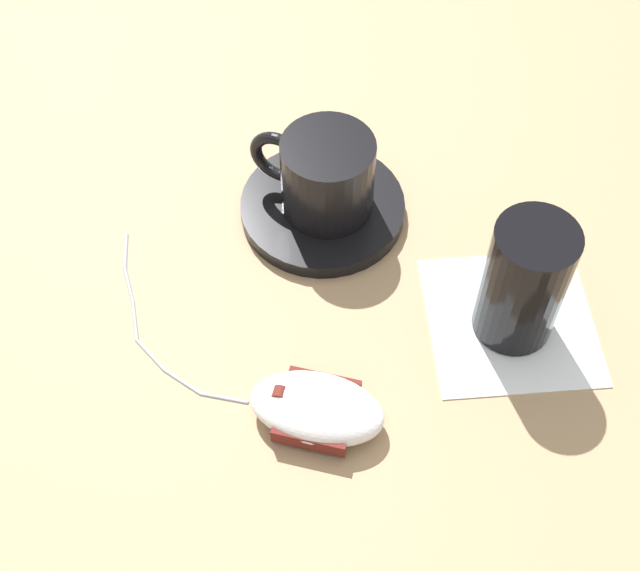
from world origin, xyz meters
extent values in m
plane|color=#9E7F5B|center=(0.00, 0.00, 0.00)|extent=(3.00, 3.00, 0.00)
cylinder|color=black|center=(-0.09, -0.10, 0.01)|extent=(0.14, 0.14, 0.01)
cylinder|color=black|center=(-0.09, -0.10, 0.05)|extent=(0.08, 0.08, 0.07)
torus|color=black|center=(-0.11, -0.14, 0.05)|extent=(0.03, 0.05, 0.05)
ellipsoid|color=silver|center=(0.10, -0.10, 0.02)|extent=(0.07, 0.11, 0.03)
cylinder|color=#591E19|center=(0.10, -0.12, 0.02)|extent=(0.01, 0.01, 0.01)
cube|color=#591E19|center=(0.13, -0.10, 0.01)|extent=(0.01, 0.05, 0.01)
cube|color=#591E19|center=(0.08, -0.09, 0.01)|extent=(0.01, 0.05, 0.01)
cylinder|color=gray|center=(0.09, -0.17, 0.00)|extent=(0.01, 0.04, 0.00)
cylinder|color=gray|center=(0.08, -0.20, 0.00)|extent=(0.02, 0.03, 0.00)
cylinder|color=gray|center=(0.06, -0.23, 0.00)|extent=(0.03, 0.03, 0.00)
cylinder|color=gray|center=(0.03, -0.24, 0.00)|extent=(0.03, 0.01, 0.00)
cylinder|color=gray|center=(-0.01, -0.25, 0.00)|extent=(0.03, 0.02, 0.00)
cylinder|color=gray|center=(-0.04, -0.26, 0.00)|extent=(0.04, 0.01, 0.00)
sphere|color=gray|center=(0.09, -0.15, 0.00)|extent=(0.00, 0.00, 0.00)
sphere|color=gray|center=(0.09, -0.18, 0.00)|extent=(0.00, 0.00, 0.00)
sphere|color=gray|center=(0.07, -0.21, 0.00)|extent=(0.00, 0.00, 0.00)
sphere|color=gray|center=(0.04, -0.24, 0.00)|extent=(0.00, 0.00, 0.00)
sphere|color=gray|center=(0.01, -0.25, 0.00)|extent=(0.00, 0.00, 0.00)
sphere|color=gray|center=(-0.02, -0.26, 0.00)|extent=(0.00, 0.00, 0.00)
sphere|color=gray|center=(-0.06, -0.27, 0.00)|extent=(0.00, 0.00, 0.00)
cube|color=white|center=(0.01, 0.05, 0.00)|extent=(0.14, 0.14, 0.00)
cylinder|color=black|center=(0.01, 0.05, 0.06)|extent=(0.06, 0.06, 0.11)
camera|label=1|loc=(0.39, -0.08, 0.58)|focal=50.00mm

